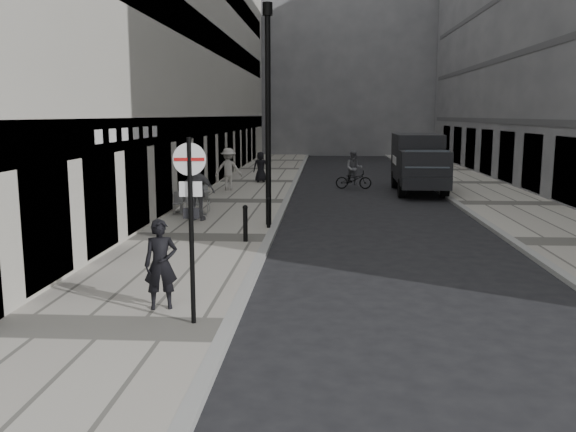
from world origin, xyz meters
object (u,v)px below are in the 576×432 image
cyclist (354,174)px  walking_man (161,264)px  panel_van (419,160)px  sign_post (191,206)px  lamppost (268,104)px

cyclist → walking_man: bearing=-101.6°
panel_van → walking_man: bearing=-110.2°
sign_post → lamppost: bearing=81.9°
sign_post → lamppost: (0.40, 9.52, 1.82)m
lamppost → panel_van: lamppost is taller
sign_post → walking_man: bearing=129.0°
lamppost → cyclist: 11.78m
panel_van → lamppost: bearing=-121.2°
walking_man → cyclist: cyclist is taller
panel_van → cyclist: 3.30m
walking_man → lamppost: bearing=68.2°
walking_man → sign_post: (0.75, -0.76, 1.20)m
cyclist → sign_post: bearing=-99.2°
sign_post → panel_van: (6.60, 19.20, -0.61)m
walking_man → lamppost: (1.15, 8.76, 3.02)m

